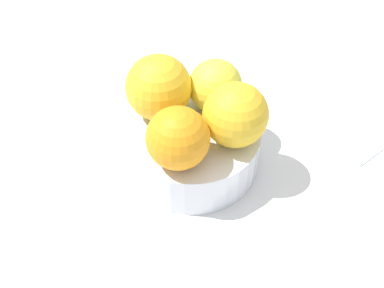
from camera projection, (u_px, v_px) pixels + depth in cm
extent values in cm
cube|color=white|center=(192.00, 168.00, 55.27)|extent=(110.00, 110.00, 2.00)
cylinder|color=silver|center=(192.00, 160.00, 54.27)|extent=(9.67, 9.67, 0.80)
cylinder|color=silver|center=(192.00, 147.00, 52.65)|extent=(15.60, 15.60, 5.31)
sphere|color=yellow|center=(160.00, 86.00, 50.37)|extent=(7.50, 7.50, 7.50)
sphere|color=orange|center=(178.00, 138.00, 45.24)|extent=(6.61, 6.61, 6.61)
sphere|color=yellow|center=(215.00, 86.00, 51.43)|extent=(6.24, 6.24, 6.24)
sphere|color=yellow|center=(235.00, 115.00, 47.36)|extent=(7.06, 7.06, 7.06)
cube|color=silver|center=(349.00, 113.00, 60.56)|extent=(16.33, 16.33, 0.30)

